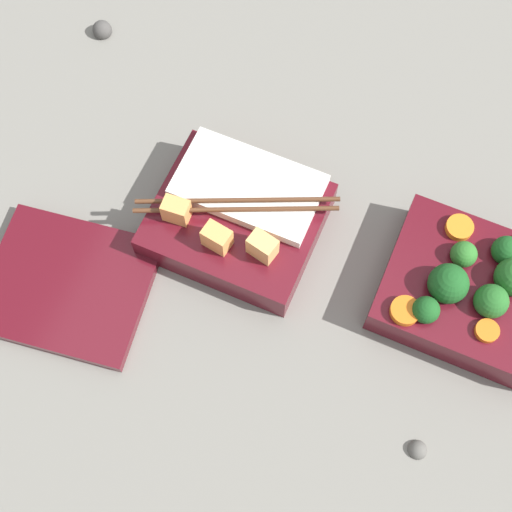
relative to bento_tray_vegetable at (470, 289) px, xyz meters
The scene contains 6 objects.
ground_plane 0.13m from the bento_tray_vegetable, ahead, with size 3.00×3.00×0.00m, color slate.
bento_tray_vegetable is the anchor object (origin of this frame).
bento_tray_rice 0.25m from the bento_tray_vegetable, ahead, with size 0.20×0.15×0.07m.
bento_lid 0.42m from the bento_tray_vegetable, 21.85° to the left, with size 0.17×0.14×0.01m, color #510F19.
pebble_1 0.54m from the bento_tray_vegetable, 17.00° to the right, with size 0.02×0.02×0.02m, color #474442.
pebble_2 0.17m from the bento_tray_vegetable, 91.72° to the left, with size 0.02×0.02×0.02m, color #595651.
Camera 1 is at (-0.03, 0.30, 0.71)m, focal length 50.00 mm.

